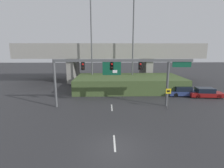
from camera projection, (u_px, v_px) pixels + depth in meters
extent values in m
plane|color=#2D2D30|center=(115.00, 147.00, 12.66)|extent=(160.00, 160.00, 0.00)
cube|color=silver|center=(114.00, 143.00, 13.17)|extent=(0.14, 2.40, 0.01)
cube|color=silver|center=(112.00, 108.00, 21.08)|extent=(0.14, 2.40, 0.01)
cube|color=silver|center=(111.00, 92.00, 29.00)|extent=(0.14, 2.40, 0.01)
cube|color=silver|center=(110.00, 82.00, 36.91)|extent=(0.14, 2.40, 0.01)
cylinder|color=#515456|center=(55.00, 84.00, 20.76)|extent=(0.28, 0.28, 5.79)
cylinder|color=#515456|center=(167.00, 83.00, 21.10)|extent=(0.28, 0.28, 5.79)
cube|color=#515456|center=(124.00, 60.00, 20.43)|extent=(16.34, 0.32, 0.32)
cube|color=black|center=(83.00, 66.00, 20.43)|extent=(0.40, 0.28, 0.95)
sphere|color=red|center=(83.00, 64.00, 20.22)|extent=(0.22, 0.22, 0.22)
sphere|color=black|center=(83.00, 68.00, 20.30)|extent=(0.22, 0.22, 0.22)
cube|color=black|center=(112.00, 66.00, 20.52)|extent=(0.40, 0.28, 0.95)
sphere|color=red|center=(112.00, 64.00, 20.30)|extent=(0.22, 0.22, 0.22)
sphere|color=black|center=(112.00, 68.00, 20.39)|extent=(0.22, 0.22, 0.22)
cube|color=black|center=(140.00, 66.00, 20.60)|extent=(0.40, 0.28, 0.95)
sphere|color=red|center=(141.00, 64.00, 20.39)|extent=(0.22, 0.22, 0.22)
sphere|color=black|center=(140.00, 68.00, 20.48)|extent=(0.22, 0.22, 0.22)
cube|color=#0F4C33|center=(112.00, 69.00, 20.48)|extent=(2.16, 0.08, 1.54)
cube|color=white|center=(115.00, 71.00, 20.50)|extent=(0.54, 0.03, 0.34)
cube|color=#0F4C33|center=(182.00, 64.00, 20.64)|extent=(2.25, 0.07, 0.64)
cylinder|color=#4C4C4C|center=(168.00, 99.00, 20.41)|extent=(0.08, 0.08, 2.50)
cube|color=yellow|center=(168.00, 91.00, 20.19)|extent=(0.60, 0.03, 0.60)
cube|color=black|center=(169.00, 91.00, 20.17)|extent=(0.33, 0.01, 0.21)
cylinder|color=#515456|center=(133.00, 38.00, 30.85)|extent=(0.24, 0.24, 17.57)
cylinder|color=#515456|center=(91.00, 42.00, 31.15)|extent=(0.24, 0.24, 16.40)
cube|color=gray|center=(110.00, 53.00, 37.98)|extent=(37.55, 9.70, 2.00)
cube|color=gray|center=(110.00, 46.00, 33.13)|extent=(37.55, 0.40, 0.90)
cube|color=gray|center=(74.00, 69.00, 38.47)|extent=(1.40, 7.76, 5.10)
cube|color=gray|center=(145.00, 69.00, 38.88)|extent=(1.40, 7.76, 5.10)
cube|color=#42562D|center=(129.00, 83.00, 30.21)|extent=(17.90, 8.94, 2.30)
cube|color=navy|center=(183.00, 93.00, 26.35)|extent=(4.67, 1.91, 0.61)
cube|color=black|center=(182.00, 88.00, 26.22)|extent=(2.44, 1.68, 0.71)
cylinder|color=black|center=(190.00, 92.00, 27.17)|extent=(0.64, 0.23, 0.64)
cylinder|color=black|center=(195.00, 95.00, 25.61)|extent=(0.64, 0.23, 0.64)
cylinder|color=black|center=(172.00, 92.00, 27.15)|extent=(0.64, 0.23, 0.64)
cylinder|color=black|center=(176.00, 95.00, 25.59)|extent=(0.64, 0.23, 0.64)
cube|color=maroon|center=(206.00, 94.00, 25.56)|extent=(4.82, 2.23, 0.57)
cube|color=black|center=(205.00, 90.00, 25.45)|extent=(2.57, 1.84, 0.67)
cylinder|color=black|center=(213.00, 94.00, 26.27)|extent=(0.66, 0.28, 0.64)
cylinder|color=black|center=(219.00, 97.00, 24.72)|extent=(0.66, 0.28, 0.64)
cylinder|color=black|center=(193.00, 93.00, 26.46)|extent=(0.66, 0.28, 0.64)
cylinder|color=black|center=(198.00, 96.00, 24.90)|extent=(0.66, 0.28, 0.64)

